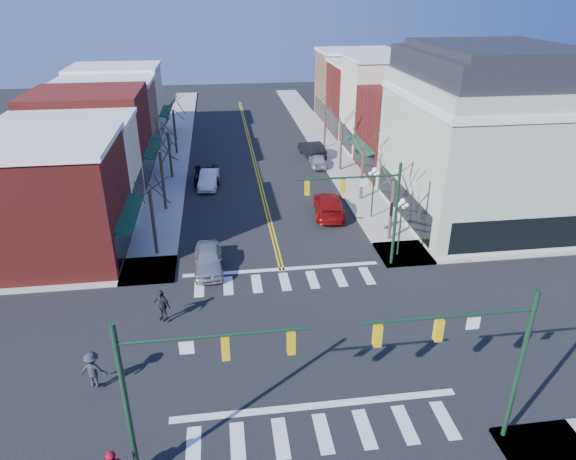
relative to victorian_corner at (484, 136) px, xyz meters
name	(u,v)px	position (x,y,z in m)	size (l,w,h in m)	color
ground	(300,342)	(-16.50, -14.50, -6.66)	(160.00, 160.00, 0.00)	black
sidewalk_left	(163,205)	(-25.25, 5.50, -6.58)	(3.50, 70.00, 0.15)	#9E9B93
sidewalk_right	(361,195)	(-7.75, 5.50, -6.58)	(3.50, 70.00, 0.15)	#9E9B93
bldg_left_brick_a	(43,203)	(-32.00, -2.75, -2.66)	(10.00, 8.50, 8.00)	maroon
bldg_left_stucco_a	(72,169)	(-32.00, 5.00, -2.91)	(10.00, 7.00, 7.50)	beige
bldg_left_brick_b	(91,137)	(-32.00, 13.00, -2.41)	(10.00, 9.00, 8.50)	maroon
bldg_left_tan	(108,120)	(-32.00, 21.25, -2.76)	(10.00, 7.50, 7.80)	#947051
bldg_left_stucco_b	(119,103)	(-32.00, 29.00, -2.56)	(10.00, 8.00, 8.20)	beige
bldg_right_brick_a	(415,133)	(-1.00, 11.25, -2.66)	(10.00, 8.50, 8.00)	maroon
bldg_right_stucco	(391,106)	(-1.00, 19.00, -1.66)	(10.00, 7.00, 10.00)	beige
bldg_right_brick_b	(372,99)	(-1.00, 26.50, -2.41)	(10.00, 8.00, 8.50)	maroon
bldg_right_tan	(355,86)	(-1.00, 34.50, -2.16)	(10.00, 8.00, 9.00)	#947051
victorian_corner	(484,136)	(0.00, 0.00, 0.00)	(12.25, 14.25, 13.30)	#ADBBA2
traffic_mast_near_left	(178,379)	(-22.05, -21.90, -1.95)	(6.60, 0.28, 7.20)	#14331E
traffic_mast_near_right	(478,351)	(-10.95, -21.90, -1.95)	(6.60, 0.28, 7.20)	#14331E
traffic_mast_far_right	(369,202)	(-10.95, -7.10, -1.95)	(6.60, 0.28, 7.20)	#14331E
lamppost_corner	(401,218)	(-8.30, -6.00, -3.70)	(0.36, 0.36, 4.33)	#14331E
lamppost_midblock	(373,184)	(-8.30, 0.50, -3.70)	(0.36, 0.36, 4.33)	#14331E
tree_left_a	(154,224)	(-24.90, -3.50, -4.28)	(0.24, 0.24, 4.76)	#382B21
tree_left_b	(163,182)	(-24.90, 4.50, -4.14)	(0.24, 0.24, 5.04)	#382B21
tree_left_c	(170,156)	(-24.90, 12.50, -4.38)	(0.24, 0.24, 4.55)	#382B21
tree_left_d	(175,133)	(-24.90, 20.50, -4.21)	(0.24, 0.24, 4.90)	#382B21
tree_right_a	(391,212)	(-8.10, -3.50, -4.35)	(0.24, 0.24, 4.62)	#382B21
tree_right_b	(362,172)	(-8.10, 4.50, -4.07)	(0.24, 0.24, 5.18)	#382B21
tree_right_c	(341,148)	(-8.10, 12.50, -4.24)	(0.24, 0.24, 4.83)	#382B21
tree_right_d	(325,127)	(-8.10, 20.50, -4.17)	(0.24, 0.24, 4.97)	#382B21
car_left_near	(208,259)	(-21.30, -6.11, -5.88)	(1.84, 4.58, 1.56)	#ADACB1
car_left_mid	(209,179)	(-21.30, 9.60, -5.91)	(1.59, 4.56, 1.50)	silver
car_left_far	(207,174)	(-21.53, 11.17, -5.97)	(2.29, 4.96, 1.38)	black
car_right_near	(329,205)	(-11.54, 1.76, -5.82)	(2.34, 5.77, 1.67)	maroon
car_right_mid	(318,160)	(-10.10, 14.08, -5.99)	(1.57, 3.91, 1.33)	silver
car_right_far	(312,149)	(-10.10, 17.61, -5.81)	(1.79, 5.15, 1.70)	black
pedestrian_dark_a	(162,305)	(-23.80, -11.63, -5.56)	(1.11, 0.46, 1.89)	black
pedestrian_dark_b	(93,370)	(-26.50, -16.59, -5.56)	(1.22, 0.70, 1.89)	#22232A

